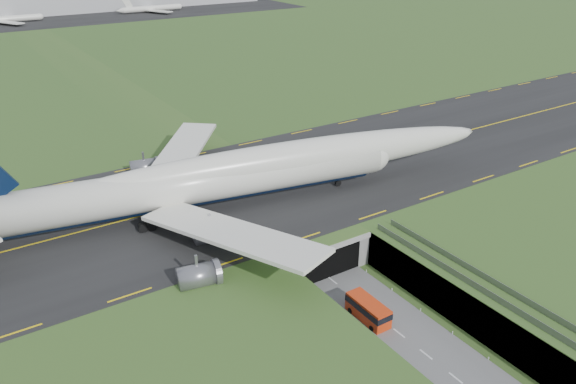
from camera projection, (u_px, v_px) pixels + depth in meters
ground at (361, 304)px, 82.39m from camera, size 900.00×900.00×0.00m
airfield_deck at (362, 288)px, 81.11m from camera, size 800.00×800.00×6.00m
trench_road at (397, 332)px, 76.65m from camera, size 12.00×75.00×0.20m
taxiway at (250, 188)px, 104.85m from camera, size 800.00×44.00×0.18m
tunnel_portal at (298, 237)px, 93.66m from camera, size 17.00×22.30×6.00m
guideway at (528, 318)px, 71.02m from camera, size 3.00×53.00×7.05m
jumbo_jet at (230, 176)px, 95.77m from camera, size 100.08×62.71×21.07m
shuttle_tram at (368, 310)px, 78.58m from camera, size 2.79×7.15×2.92m
cargo_terminal at (8, 2)px, 303.72m from camera, size 320.00×67.00×15.60m
distant_hills at (74, 4)px, 442.24m from camera, size 700.00×91.00×60.00m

